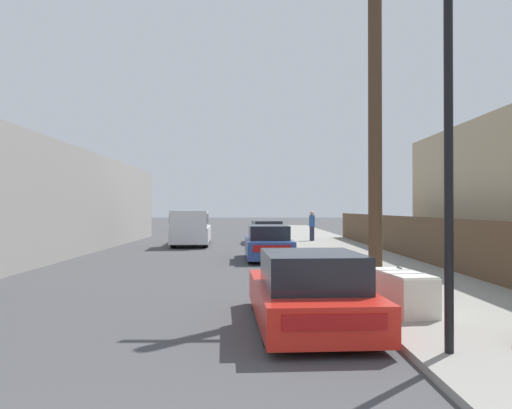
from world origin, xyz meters
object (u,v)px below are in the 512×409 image
discarded_fridge (402,292)px  street_lamp (449,129)px  utility_pole (375,114)px  car_parked_mid (268,244)px  pickup_truck (191,228)px  pedestrian (312,225)px  parked_sports_car_red (309,293)px  car_parked_far (266,233)px

discarded_fridge → street_lamp: (-0.18, -2.67, 2.60)m
utility_pole → street_lamp: utility_pole is taller
discarded_fridge → car_parked_mid: (-2.13, 10.46, 0.15)m
car_parked_mid → pickup_truck: size_ratio=0.76×
street_lamp → pedestrian: 23.05m
parked_sports_car_red → utility_pole: bearing=55.2°
utility_pole → parked_sports_car_red: bearing=-121.5°
pedestrian → street_lamp: bearing=-92.4°
car_parked_far → pickup_truck: bearing=-157.2°
discarded_fridge → pickup_truck: bearing=101.3°
parked_sports_car_red → street_lamp: 3.59m
pedestrian → discarded_fridge: bearing=-92.2°
car_parked_far → street_lamp: 22.70m
car_parked_mid → pedestrian: 10.23m
car_parked_far → street_lamp: size_ratio=0.89×
parked_sports_car_red → utility_pole: 5.23m
utility_pole → car_parked_far: bearing=96.8°
discarded_fridge → pedestrian: 20.28m
pickup_truck → utility_pole: utility_pole is taller
car_parked_mid → utility_pole: bearing=-76.2°
discarded_fridge → pickup_truck: size_ratio=0.32×
parked_sports_car_red → street_lamp: (1.63, -1.99, 2.50)m
parked_sports_car_red → pedestrian: bearing=79.6°
car_parked_far → utility_pole: utility_pole is taller
street_lamp → car_parked_far: bearing=94.5°
car_parked_mid → car_parked_far: (0.20, 9.36, -0.02)m
car_parked_mid → pickup_truck: (-3.93, 7.20, 0.32)m
car_parked_mid → pedestrian: pedestrian is taller
discarded_fridge → car_parked_far: size_ratio=0.38×
parked_sports_car_red → utility_pole: (1.94, 3.17, 3.69)m
pickup_truck → parked_sports_car_red: bearing=99.9°
discarded_fridge → parked_sports_car_red: bearing=-167.0°
discarded_fridge → car_parked_mid: size_ratio=0.41×
pickup_truck → utility_pole: size_ratio=0.68×
discarded_fridge → parked_sports_car_red: 1.94m
utility_pole → pedestrian: (0.67, 17.78, -3.24)m
discarded_fridge → parked_sports_car_red: (-1.81, -0.68, 0.10)m
pickup_truck → street_lamp: (5.89, -20.34, 2.12)m
pedestrian → parked_sports_car_red: bearing=-97.1°
car_parked_far → pedestrian: (2.73, 0.44, 0.41)m
discarded_fridge → pedestrian: pedestrian is taller
pickup_truck → street_lamp: street_lamp is taller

